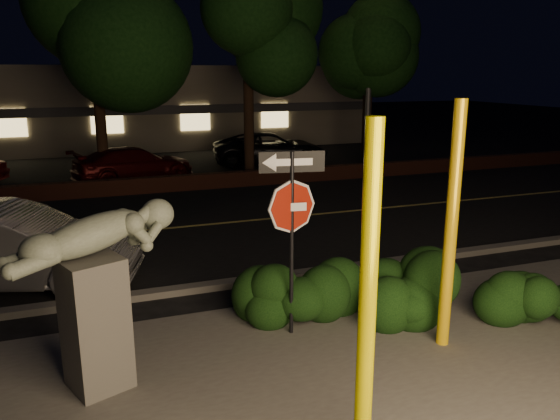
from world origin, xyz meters
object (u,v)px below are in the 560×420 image
Objects in this scene: signpost at (292,207)px; sculpture at (95,281)px; silver_sedan at (8,247)px; parked_car_darkred at (134,164)px; yellow_pole_left at (368,302)px; parked_car_dark at (271,149)px; yellow_pole_right at (451,228)px.

signpost reaches higher than sculpture.
parked_car_darkred is (3.01, 9.12, -0.13)m from silver_sedan.
parked_car_darkred is (-0.70, 15.23, -1.08)m from yellow_pole_left.
yellow_pole_left reaches higher than parked_car_darkred.
silver_sedan is at bearing 151.57° from parked_car_dark.
parked_car_dark is (7.25, 14.78, -0.71)m from sculpture.
yellow_pole_right is 0.82× the size of parked_car_darkred.
yellow_pole_left is 0.99× the size of yellow_pole_right.
yellow_pole_right reaches higher than silver_sedan.
yellow_pole_right is at bearing 179.82° from parked_car_dark.
parked_car_dark is at bearing 79.91° from yellow_pole_right.
sculpture reaches higher than parked_car_darkred.
signpost is 2.74m from sculpture.
silver_sedan is 9.60m from parked_car_darkred.
yellow_pole_right is 13.87m from parked_car_darkred.
signpost is 0.64× the size of parked_car_darkred.
sculpture is at bearing 163.78° from parked_car_dark.
yellow_pole_right is at bearing 37.95° from yellow_pole_left.
silver_sedan is at bearing 143.29° from yellow_pole_right.
signpost is (0.32, 2.73, 0.23)m from yellow_pole_left.
signpost reaches higher than silver_sedan.
parked_car_dark is (5.62, 1.80, 0.05)m from parked_car_darkred.
signpost reaches higher than parked_car_darkred.
yellow_pole_right reaches higher than signpost.
yellow_pole_left is 1.52× the size of sculpture.
parked_car_dark is at bearing -87.80° from parked_car_darkred.
signpost is at bearing 151.57° from yellow_pole_right.
sculpture reaches higher than silver_sedan.
parked_car_darkred is at bearing 61.27° from sculpture.
parked_car_darkred is (-2.90, 13.52, -1.10)m from yellow_pole_right.
silver_sedan is at bearing 88.08° from sculpture.
sculpture is 0.50× the size of silver_sedan.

